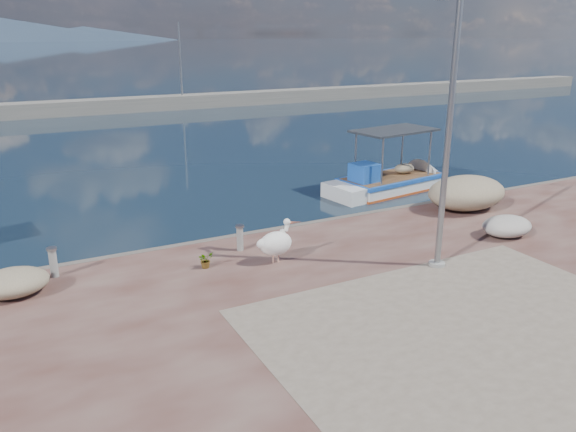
# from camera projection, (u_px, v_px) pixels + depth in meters

# --- Properties ---
(ground) EXTENTS (1400.00, 1400.00, 0.00)m
(ground) POSITION_uv_depth(u_px,v_px,m) (358.00, 307.00, 14.03)
(ground) COLOR #162635
(ground) RESTS_ON ground
(quay_patch) EXTENTS (9.00, 7.00, 0.01)m
(quay_patch) POSITION_uv_depth(u_px,v_px,m) (479.00, 334.00, 11.78)
(quay_patch) COLOR gray
(quay_patch) RESTS_ON quay
(breakwater) EXTENTS (120.00, 2.20, 7.50)m
(breakwater) POSITION_uv_depth(u_px,v_px,m) (91.00, 107.00, 47.58)
(breakwater) COLOR gray
(breakwater) RESTS_ON ground
(boat_right) EXTENTS (6.67, 2.98, 3.10)m
(boat_right) POSITION_uv_depth(u_px,v_px,m) (390.00, 185.00, 24.42)
(boat_right) COLOR white
(boat_right) RESTS_ON ground
(pelican) EXTENTS (1.27, 0.64, 1.23)m
(pelican) POSITION_uv_depth(u_px,v_px,m) (276.00, 243.00, 15.31)
(pelican) COLOR tan
(pelican) RESTS_ON quay
(lamp_post) EXTENTS (0.44, 0.96, 7.00)m
(lamp_post) POSITION_uv_depth(u_px,v_px,m) (447.00, 146.00, 14.26)
(lamp_post) COLOR gray
(lamp_post) RESTS_ON quay
(bollard_near) EXTENTS (0.25, 0.25, 0.77)m
(bollard_near) POSITION_uv_depth(u_px,v_px,m) (240.00, 237.00, 16.22)
(bollard_near) COLOR gray
(bollard_near) RESTS_ON quay
(bollard_far) EXTENTS (0.26, 0.26, 0.80)m
(bollard_far) POSITION_uv_depth(u_px,v_px,m) (53.00, 261.00, 14.45)
(bollard_far) COLOR gray
(bollard_far) RESTS_ON quay
(potted_plant) EXTENTS (0.50, 0.46, 0.45)m
(potted_plant) POSITION_uv_depth(u_px,v_px,m) (206.00, 260.00, 15.07)
(potted_plant) COLOR #33722D
(potted_plant) RESTS_ON quay
(net_pile_b) EXTENTS (1.68, 1.30, 0.65)m
(net_pile_b) POSITION_uv_depth(u_px,v_px,m) (12.00, 283.00, 13.45)
(net_pile_b) COLOR #C3B291
(net_pile_b) RESTS_ON quay
(net_pile_c) EXTENTS (3.03, 2.16, 1.19)m
(net_pile_c) POSITION_uv_depth(u_px,v_px,m) (466.00, 193.00, 20.05)
(net_pile_c) COLOR #C3B291
(net_pile_c) RESTS_ON quay
(net_pile_d) EXTENTS (1.68, 1.26, 0.63)m
(net_pile_d) POSITION_uv_depth(u_px,v_px,m) (507.00, 226.00, 17.43)
(net_pile_d) COLOR beige
(net_pile_d) RESTS_ON quay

